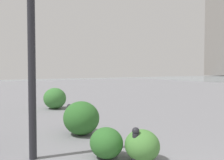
{
  "coord_description": "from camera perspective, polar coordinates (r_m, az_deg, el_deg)",
  "views": [
    {
      "loc": [
        -1.27,
        1.63,
        1.68
      ],
      "look_at": [
        9.02,
        -4.54,
        1.16
      ],
      "focal_mm": 38.78,
      "sensor_mm": 36.0,
      "label": 1
    }
  ],
  "objects": [
    {
      "name": "shrub_wide",
      "position": [
        4.72,
        -1.34,
        -14.58
      ],
      "size": [
        0.68,
        0.61,
        0.58
      ],
      "color": "#2D6628",
      "rests_on": "ground"
    },
    {
      "name": "shrub_round",
      "position": [
        10.66,
        -13.34,
        -4.22
      ],
      "size": [
        1.05,
        0.94,
        0.89
      ],
      "color": "#387533",
      "rests_on": "ground"
    },
    {
      "name": "lamppost",
      "position": [
        4.8,
        -18.53,
        13.53
      ],
      "size": [
        0.98,
        0.28,
        3.9
      ],
      "color": "#232328",
      "rests_on": "ground"
    },
    {
      "name": "shrub_tall",
      "position": [
        6.35,
        -7.25,
        -8.87
      ],
      "size": [
        1.01,
        0.91,
        0.86
      ],
      "color": "#2D6628",
      "rests_on": "ground"
    },
    {
      "name": "shrub_low",
      "position": [
        4.6,
        7.11,
        -15.06
      ],
      "size": [
        0.68,
        0.62,
        0.58
      ],
      "color": "#477F38",
      "rests_on": "ground"
    },
    {
      "name": "bollard_near",
      "position": [
        4.45,
        5.6,
        -14.94
      ],
      "size": [
        0.13,
        0.13,
        0.66
      ],
      "color": "#232328",
      "rests_on": "ground"
    },
    {
      "name": "bollard_mid",
      "position": [
        7.14,
        -10.07,
        -8.18
      ],
      "size": [
        0.13,
        0.13,
        0.69
      ],
      "color": "#232328",
      "rests_on": "ground"
    }
  ]
}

